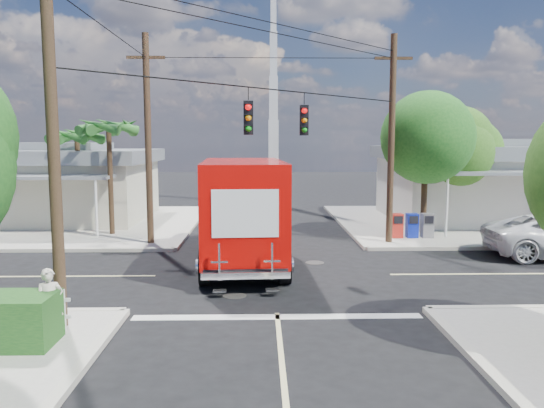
{
  "coord_description": "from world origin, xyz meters",
  "views": [
    {
      "loc": [
        -0.43,
        -17.57,
        4.54
      ],
      "look_at": [
        0.0,
        2.0,
        2.2
      ],
      "focal_mm": 35.0,
      "sensor_mm": 36.0,
      "label": 1
    }
  ],
  "objects": [
    {
      "name": "ground",
      "position": [
        0.0,
        0.0,
        0.0
      ],
      "size": [
        120.0,
        120.0,
        0.0
      ],
      "primitive_type": "plane",
      "color": "black",
      "rests_on": "ground"
    },
    {
      "name": "sidewalk_ne",
      "position": [
        10.88,
        10.88,
        0.07
      ],
      "size": [
        14.12,
        14.12,
        0.14
      ],
      "color": "#ABA59A",
      "rests_on": "ground"
    },
    {
      "name": "sidewalk_nw",
      "position": [
        -10.88,
        10.88,
        0.07
      ],
      "size": [
        14.12,
        14.12,
        0.14
      ],
      "color": "#ABA59A",
      "rests_on": "ground"
    },
    {
      "name": "road_markings",
      "position": [
        0.0,
        -1.47,
        0.01
      ],
      "size": [
        32.0,
        32.0,
        0.01
      ],
      "color": "beige",
      "rests_on": "ground"
    },
    {
      "name": "building_ne",
      "position": [
        12.5,
        11.97,
        2.32
      ],
      "size": [
        11.8,
        10.2,
        4.5
      ],
      "color": "beige",
      "rests_on": "sidewalk_ne"
    },
    {
      "name": "building_nw",
      "position": [
        -12.0,
        12.46,
        2.22
      ],
      "size": [
        10.8,
        10.2,
        4.3
      ],
      "color": "beige",
      "rests_on": "sidewalk_nw"
    },
    {
      "name": "radio_tower",
      "position": [
        0.5,
        20.0,
        5.64
      ],
      "size": [
        0.8,
        0.8,
        17.0
      ],
      "color": "silver",
      "rests_on": "ground"
    },
    {
      "name": "tree_ne_front",
      "position": [
        7.21,
        6.76,
        4.77
      ],
      "size": [
        4.21,
        4.14,
        6.66
      ],
      "color": "#422D1C",
      "rests_on": "sidewalk_ne"
    },
    {
      "name": "tree_ne_back",
      "position": [
        9.81,
        8.96,
        4.19
      ],
      "size": [
        3.77,
        3.66,
        5.82
      ],
      "color": "#422D1C",
      "rests_on": "sidewalk_ne"
    },
    {
      "name": "palm_nw_front",
      "position": [
        -7.5,
        7.5,
        5.04
      ],
      "size": [
        3.01,
        3.08,
        5.59
      ],
      "color": "#422D1C",
      "rests_on": "sidewalk_nw"
    },
    {
      "name": "palm_nw_back",
      "position": [
        -9.5,
        9.0,
        4.67
      ],
      "size": [
        3.01,
        3.08,
        5.19
      ],
      "color": "#422D1C",
      "rests_on": "sidewalk_nw"
    },
    {
      "name": "utility_poles",
      "position": [
        -1.58,
        1.6,
        4.67
      ],
      "size": [
        12.0,
        10.68,
        9.0
      ],
      "color": "#473321",
      "rests_on": "ground"
    },
    {
      "name": "vending_boxes",
      "position": [
        6.5,
        6.2,
        0.69
      ],
      "size": [
        1.9,
        0.5,
        1.1
      ],
      "color": "red",
      "rests_on": "sidewalk_ne"
    },
    {
      "name": "delivery_truck",
      "position": [
        -1.08,
        1.86,
        1.95
      ],
      "size": [
        3.25,
        9.02,
        3.84
      ],
      "color": "black",
      "rests_on": "ground"
    },
    {
      "name": "pedestrian",
      "position": [
        -5.13,
        -6.02,
        0.93
      ],
      "size": [
        0.68,
        0.57,
        1.59
      ],
      "primitive_type": "imported",
      "rotation": [
        0.0,
        0.0,
        0.39
      ],
      "color": "beige",
      "rests_on": "sidewalk_sw"
    }
  ]
}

